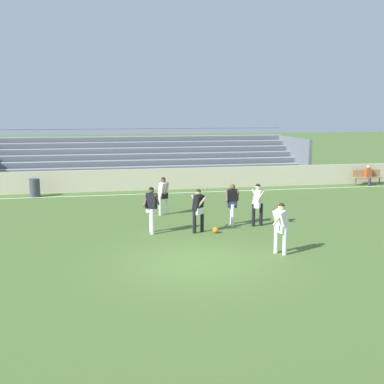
{
  "coord_description": "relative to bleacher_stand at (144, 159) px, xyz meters",
  "views": [
    {
      "loc": [
        -2.72,
        -13.15,
        4.39
      ],
      "look_at": [
        0.93,
        5.46,
        1.16
      ],
      "focal_mm": 44.41,
      "sensor_mm": 36.0,
      "label": 1
    }
  ],
  "objects": [
    {
      "name": "ground_plane",
      "position": [
        -0.04,
        -17.07,
        -1.4
      ],
      "size": [
        160.0,
        160.0,
        0.0
      ],
      "primitive_type": "plane",
      "color": "#4C6B30"
    },
    {
      "name": "field_line_sideline",
      "position": [
        -0.04,
        -5.06,
        -1.4
      ],
      "size": [
        44.0,
        0.12,
        0.01
      ],
      "primitive_type": "cube",
      "color": "white",
      "rests_on": "ground"
    },
    {
      "name": "bleacher_stand",
      "position": [
        0.0,
        0.0,
        0.0
      ],
      "size": [
        20.44,
        5.7,
        3.24
      ],
      "color": "#9EA3AD",
      "rests_on": "ground"
    },
    {
      "name": "player_white_deep_cover",
      "position": [
        2.68,
        -16.74,
        -0.44
      ],
      "size": [
        0.72,
        0.5,
        1.62
      ],
      "color": "white",
      "rests_on": "ground"
    },
    {
      "name": "trash_bin",
      "position": [
        -6.11,
        -4.8,
        -0.93
      ],
      "size": [
        0.53,
        0.53,
        0.95
      ],
      "primitive_type": "cylinder",
      "color": "#3D424C",
      "rests_on": "ground"
    },
    {
      "name": "player_dark_challenging",
      "position": [
        0.72,
        -13.65,
        -0.45
      ],
      "size": [
        0.48,
        0.76,
        1.62
      ],
      "color": "black",
      "rests_on": "ground"
    },
    {
      "name": "player_white_overlapping",
      "position": [
        3.17,
        -13.1,
        -0.42
      ],
      "size": [
        0.49,
        0.68,
        1.65
      ],
      "color": "black",
      "rests_on": "ground"
    },
    {
      "name": "sideline_wall",
      "position": [
        -0.04,
        -3.82,
        -0.8
      ],
      "size": [
        48.0,
        0.16,
        1.21
      ],
      "primitive_type": "cube",
      "color": "beige",
      "rests_on": "ground"
    },
    {
      "name": "player_dark_pressing_high",
      "position": [
        2.24,
        -12.79,
        -0.43
      ],
      "size": [
        0.57,
        0.53,
        1.64
      ],
      "color": "white",
      "rests_on": "ground"
    },
    {
      "name": "bench_far_left",
      "position": [
        13.06,
        -4.43,
        -0.86
      ],
      "size": [
        1.8,
        0.4,
        0.9
      ],
      "color": "#99754C",
      "rests_on": "ground"
    },
    {
      "name": "player_dark_wide_left",
      "position": [
        -0.97,
        -13.42,
        -0.38
      ],
      "size": [
        0.66,
        0.45,
        1.71
      ],
      "color": "white",
      "rests_on": "ground"
    },
    {
      "name": "player_white_dropping_back",
      "position": [
        -0.13,
        -10.39,
        -0.44
      ],
      "size": [
        0.49,
        0.64,
        1.63
      ],
      "color": "white",
      "rests_on": "ground"
    },
    {
      "name": "soccer_ball",
      "position": [
        1.32,
        -13.86,
        -1.29
      ],
      "size": [
        0.22,
        0.22,
        0.22
      ],
      "primitive_type": "sphere",
      "color": "orange",
      "rests_on": "ground"
    },
    {
      "name": "spectator_seated",
      "position": [
        13.06,
        -4.55,
        -0.7
      ],
      "size": [
        0.36,
        0.42,
        1.21
      ],
      "color": "#2D2D38",
      "rests_on": "ground"
    }
  ]
}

